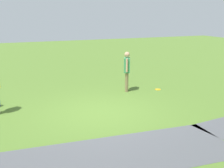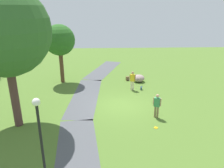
{
  "view_description": "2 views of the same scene",
  "coord_description": "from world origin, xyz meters",
  "views": [
    {
      "loc": [
        3.15,
        8.27,
        3.13
      ],
      "look_at": [
        -0.66,
        -0.78,
        0.71
      ],
      "focal_mm": 47.04,
      "sensor_mm": 36.0,
      "label": 1
    },
    {
      "loc": [
        -13.87,
        1.27,
        6.58
      ],
      "look_at": [
        0.57,
        0.64,
        1.45
      ],
      "focal_mm": 33.98,
      "sensor_mm": 36.0,
      "label": 2
    }
  ],
  "objects": [
    {
      "name": "ground_plane",
      "position": [
        0.0,
        0.0,
        0.0
      ],
      "size": [
        48.0,
        48.0,
        0.0
      ],
      "primitive_type": "plane",
      "color": "#50722A"
    },
    {
      "name": "footpath_segment_mid",
      "position": [
        1.94,
        2.71,
        0.0
      ],
      "size": [
        8.11,
        2.53,
        0.01
      ],
      "color": "#4F5055",
      "rests_on": "ground"
    },
    {
      "name": "man_near_boulder",
      "position": [
        -1.86,
        -2.09,
        0.92
      ],
      "size": [
        0.37,
        0.47,
        1.6
      ],
      "color": "olive",
      "rests_on": "ground"
    },
    {
      "name": "frisbee_on_grass",
      "position": [
        -3.14,
        -1.77,
        0.01
      ],
      "size": [
        0.23,
        0.23,
        0.02
      ],
      "color": "#F4AB13",
      "rests_on": "ground"
    }
  ]
}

